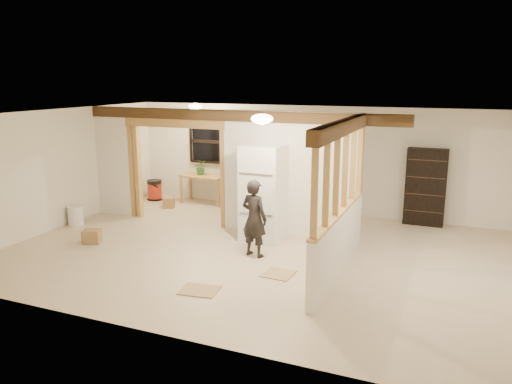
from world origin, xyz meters
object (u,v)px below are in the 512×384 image
at_px(woman, 254,218).
at_px(work_table, 204,189).
at_px(refrigerator, 263,193).
at_px(shop_vac, 155,190).
at_px(bookshelf, 425,187).

relative_size(woman, work_table, 1.22).
bearing_deg(work_table, woman, -43.58).
bearing_deg(refrigerator, woman, -77.86).
bearing_deg(woman, shop_vac, -21.48).
xyz_separation_m(refrigerator, bookshelf, (2.85, 2.28, -0.10)).
bearing_deg(refrigerator, shop_vac, 153.13).
relative_size(woman, shop_vac, 2.60).
bearing_deg(woman, refrigerator, -63.69).
xyz_separation_m(shop_vac, bookshelf, (6.69, 0.33, 0.57)).
distance_m(refrigerator, work_table, 3.33).
relative_size(refrigerator, bookshelf, 1.12).
relative_size(refrigerator, woman, 1.34).
bearing_deg(work_table, refrigerator, -35.29).
relative_size(refrigerator, shop_vac, 3.48).
height_order(shop_vac, bookshelf, bookshelf).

